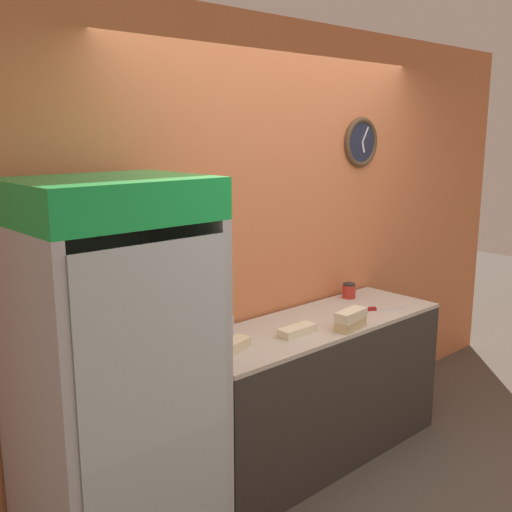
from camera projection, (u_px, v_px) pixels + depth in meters
wall_back at (277, 239)px, 3.82m from camera, size 5.20×0.09×2.70m
prep_counter at (314, 389)px, 3.75m from camera, size 1.81×0.60×0.89m
beverage_cooler at (109, 361)px, 2.70m from camera, size 0.80×0.72×1.85m
sandwich_stack_bottom at (351, 324)px, 3.52m from camera, size 0.24×0.13×0.06m
sandwich_stack_middle at (351, 315)px, 3.51m from camera, size 0.24×0.12×0.06m
sandwich_flat_left at (233, 346)px, 3.17m from camera, size 0.23×0.14×0.06m
sandwich_flat_right at (297, 331)px, 3.42m from camera, size 0.24×0.10×0.05m
chefs_knife at (377, 309)px, 3.89m from camera, size 0.28×0.19×0.02m
condiment_jar at (349, 291)px, 4.17m from camera, size 0.09×0.09×0.11m
napkin_dispenser at (221, 326)px, 3.39m from camera, size 0.11×0.09×0.12m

